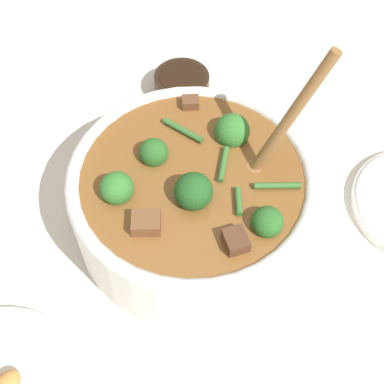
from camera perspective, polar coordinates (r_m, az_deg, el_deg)
name	(u,v)px	position (r m, az deg, el deg)	size (l,w,h in m)	color
ground_plane	(192,223)	(0.67, 0.00, -3.28)	(4.00, 4.00, 0.00)	silver
stew_bowl	(192,196)	(0.62, 0.03, -0.39)	(0.28, 0.28, 0.25)	white
condiment_bowl	(182,84)	(0.80, -1.10, 11.41)	(0.08, 0.08, 0.04)	black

